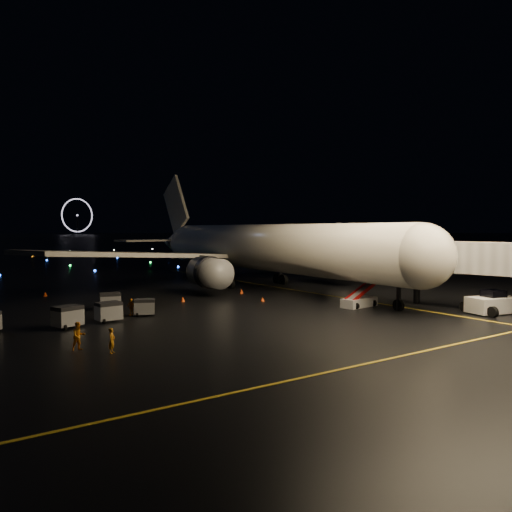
{
  "coord_description": "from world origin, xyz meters",
  "views": [
    {
      "loc": [
        -27.65,
        -29.67,
        7.72
      ],
      "look_at": [
        0.95,
        12.0,
        5.0
      ],
      "focal_mm": 35.0,
      "sensor_mm": 36.0,
      "label": 1
    }
  ],
  "objects_px": {
    "crew_a": "(112,340)",
    "baggage_cart_2": "(109,312)",
    "crew_c": "(131,307)",
    "baggage_cart_1": "(110,301)",
    "baggage_cart_4": "(68,317)",
    "baggage_cart_0": "(144,307)",
    "crew_b": "(79,336)",
    "pushback_tug": "(493,302)",
    "airliner": "(249,222)",
    "belt_loader": "(359,293)"
  },
  "relations": [
    {
      "from": "crew_a",
      "to": "baggage_cart_2",
      "type": "relative_size",
      "value": 0.82
    },
    {
      "from": "crew_c",
      "to": "baggage_cart_1",
      "type": "bearing_deg",
      "value": 163.44
    },
    {
      "from": "baggage_cart_4",
      "to": "crew_c",
      "type": "bearing_deg",
      "value": 2.88
    },
    {
      "from": "crew_a",
      "to": "baggage_cart_1",
      "type": "xyz_separation_m",
      "value": [
        5.38,
        16.73,
        0.02
      ]
    },
    {
      "from": "baggage_cart_0",
      "to": "baggage_cart_2",
      "type": "xyz_separation_m",
      "value": [
        -3.56,
        -1.04,
        0.08
      ]
    },
    {
      "from": "crew_b",
      "to": "crew_a",
      "type": "bearing_deg",
      "value": -61.3
    },
    {
      "from": "pushback_tug",
      "to": "crew_b",
      "type": "distance_m",
      "value": 35.84
    },
    {
      "from": "baggage_cart_2",
      "to": "airliner",
      "type": "bearing_deg",
      "value": 28.03
    },
    {
      "from": "airliner",
      "to": "crew_b",
      "type": "height_order",
      "value": "airliner"
    },
    {
      "from": "crew_b",
      "to": "baggage_cart_2",
      "type": "bearing_deg",
      "value": 51.99
    },
    {
      "from": "belt_loader",
      "to": "crew_c",
      "type": "bearing_deg",
      "value": 151.26
    },
    {
      "from": "crew_a",
      "to": "baggage_cart_2",
      "type": "bearing_deg",
      "value": 22.29
    },
    {
      "from": "belt_loader",
      "to": "baggage_cart_2",
      "type": "distance_m",
      "value": 23.95
    },
    {
      "from": "baggage_cart_1",
      "to": "belt_loader",
      "type": "bearing_deg",
      "value": -16.63
    },
    {
      "from": "crew_c",
      "to": "baggage_cart_4",
      "type": "bearing_deg",
      "value": -89.7
    },
    {
      "from": "crew_c",
      "to": "crew_a",
      "type": "bearing_deg",
      "value": -48.23
    },
    {
      "from": "crew_a",
      "to": "airliner",
      "type": "bearing_deg",
      "value": -6.92
    },
    {
      "from": "pushback_tug",
      "to": "baggage_cart_4",
      "type": "xyz_separation_m",
      "value": [
        -33.84,
        15.12,
        -0.22
      ]
    },
    {
      "from": "baggage_cart_0",
      "to": "baggage_cart_1",
      "type": "relative_size",
      "value": 0.93
    },
    {
      "from": "pushback_tug",
      "to": "baggage_cart_4",
      "type": "distance_m",
      "value": 37.07
    },
    {
      "from": "baggage_cart_4",
      "to": "airliner",
      "type": "bearing_deg",
      "value": 10.89
    },
    {
      "from": "belt_loader",
      "to": "crew_a",
      "type": "distance_m",
      "value": 26.75
    },
    {
      "from": "pushback_tug",
      "to": "crew_b",
      "type": "relative_size",
      "value": 2.5
    },
    {
      "from": "airliner",
      "to": "crew_b",
      "type": "xyz_separation_m",
      "value": [
        -29.85,
        -25.23,
        -7.75
      ]
    },
    {
      "from": "airliner",
      "to": "crew_a",
      "type": "bearing_deg",
      "value": -134.97
    },
    {
      "from": "belt_loader",
      "to": "crew_b",
      "type": "bearing_deg",
      "value": 177.68
    },
    {
      "from": "belt_loader",
      "to": "baggage_cart_0",
      "type": "relative_size",
      "value": 3.32
    },
    {
      "from": "crew_b",
      "to": "baggage_cart_1",
      "type": "bearing_deg",
      "value": 55.74
    },
    {
      "from": "baggage_cart_0",
      "to": "baggage_cart_2",
      "type": "height_order",
      "value": "baggage_cart_2"
    },
    {
      "from": "pushback_tug",
      "to": "baggage_cart_2",
      "type": "bearing_deg",
      "value": 165.65
    },
    {
      "from": "airliner",
      "to": "crew_a",
      "type": "distance_m",
      "value": 40.03
    },
    {
      "from": "crew_a",
      "to": "crew_c",
      "type": "xyz_separation_m",
      "value": [
        5.87,
        12.42,
        -0.02
      ]
    },
    {
      "from": "baggage_cart_0",
      "to": "baggage_cart_1",
      "type": "distance_m",
      "value": 5.29
    },
    {
      "from": "airliner",
      "to": "crew_c",
      "type": "height_order",
      "value": "airliner"
    },
    {
      "from": "belt_loader",
      "to": "crew_b",
      "type": "height_order",
      "value": "belt_loader"
    },
    {
      "from": "crew_a",
      "to": "pushback_tug",
      "type": "bearing_deg",
      "value": -59.69
    },
    {
      "from": "airliner",
      "to": "crew_c",
      "type": "relative_size",
      "value": 39.29
    },
    {
      "from": "crew_b",
      "to": "baggage_cart_2",
      "type": "distance_m",
      "value": 9.88
    },
    {
      "from": "belt_loader",
      "to": "baggage_cart_4",
      "type": "bearing_deg",
      "value": 161.16
    },
    {
      "from": "baggage_cart_0",
      "to": "baggage_cart_1",
      "type": "xyz_separation_m",
      "value": [
        -1.42,
        5.1,
        0.06
      ]
    },
    {
      "from": "airliner",
      "to": "baggage_cart_2",
      "type": "bearing_deg",
      "value": -145.32
    },
    {
      "from": "airliner",
      "to": "pushback_tug",
      "type": "bearing_deg",
      "value": -79.56
    },
    {
      "from": "crew_b",
      "to": "crew_c",
      "type": "xyz_separation_m",
      "value": [
        7.37,
        10.5,
        -0.14
      ]
    },
    {
      "from": "pushback_tug",
      "to": "baggage_cart_2",
      "type": "height_order",
      "value": "pushback_tug"
    },
    {
      "from": "pushback_tug",
      "to": "baggage_cart_1",
      "type": "height_order",
      "value": "pushback_tug"
    },
    {
      "from": "belt_loader",
      "to": "crew_a",
      "type": "relative_size",
      "value": 3.7
    },
    {
      "from": "crew_c",
      "to": "baggage_cart_0",
      "type": "bearing_deg",
      "value": 27.01
    },
    {
      "from": "pushback_tug",
      "to": "belt_loader",
      "type": "bearing_deg",
      "value": 139.84
    },
    {
      "from": "baggage_cart_0",
      "to": "belt_loader",
      "type": "bearing_deg",
      "value": 2.75
    },
    {
      "from": "pushback_tug",
      "to": "crew_a",
      "type": "bearing_deg",
      "value": -175.7
    }
  ]
}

